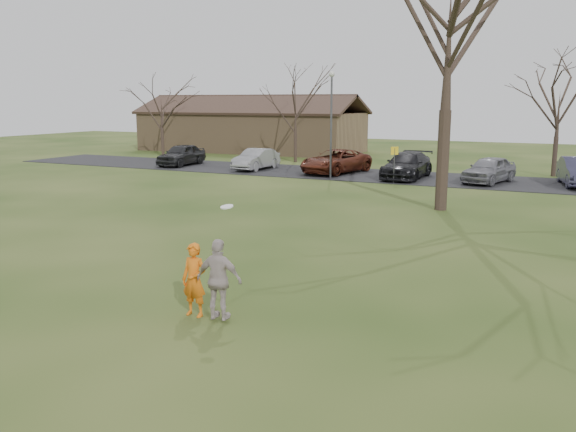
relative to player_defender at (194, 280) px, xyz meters
The scene contains 14 objects.
ground 0.86m from the player_defender, 24.01° to the left, with size 120.00×120.00×0.00m, color #1E380F.
parking_strip 25.13m from the player_defender, 89.38° to the left, with size 62.00×6.50×0.04m, color black.
player_defender is the anchor object (origin of this frame).
car_0 30.55m from the player_defender, 126.05° to the left, with size 1.80×4.48×1.53m, color black.
car_1 27.39m from the player_defender, 115.73° to the left, with size 1.47×4.23×1.39m, color gray.
car_2 25.97m from the player_defender, 104.21° to the left, with size 2.48×5.38×1.50m, color #602616.
car_3 24.62m from the player_defender, 93.75° to the left, with size 2.13×5.25×1.52m, color black.
car_4 24.77m from the player_defender, 82.88° to the left, with size 1.76×4.37×1.49m, color slate.
catching_play 0.73m from the player_defender, ahead, with size 1.04×0.64×2.41m.
building 42.94m from the player_defender, 117.36° to the left, with size 20.60×8.50×5.14m.
lamp_post 23.55m from the player_defender, 104.21° to the left, with size 0.34×0.34×6.27m.
sign_yellow 22.20m from the player_defender, 94.47° to the left, with size 0.35×0.35×2.08m.
big_tree 16.50m from the player_defender, 81.46° to the left, with size 9.00×9.00×14.00m, color #352821, non-canonical shape.
small_tree_row 30.69m from the player_defender, 81.23° to the left, with size 55.00×5.90×8.50m.
Camera 1 is at (6.79, -10.25, 4.59)m, focal length 36.82 mm.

